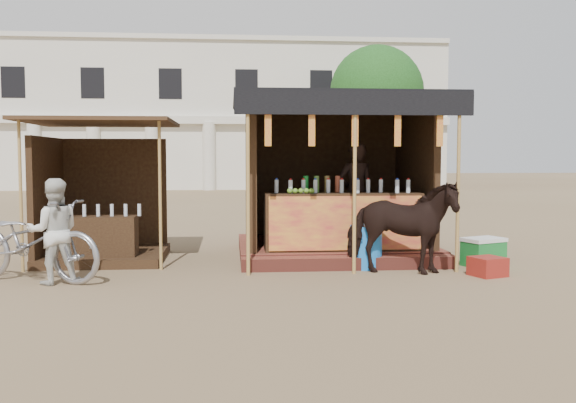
{
  "coord_description": "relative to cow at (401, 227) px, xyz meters",
  "views": [
    {
      "loc": [
        -0.85,
        -7.93,
        1.77
      ],
      "look_at": [
        0.0,
        1.6,
        1.1
      ],
      "focal_mm": 40.0,
      "sensor_mm": 36.0,
      "label": 1
    }
  ],
  "objects": [
    {
      "name": "motorbike",
      "position": [
        -5.37,
        -0.13,
        -0.13
      ],
      "size": [
        2.35,
        1.53,
        1.17
      ],
      "primitive_type": "imported",
      "rotation": [
        0.0,
        0.0,
        1.2
      ],
      "color": "#96969E",
      "rests_on": "ground"
    },
    {
      "name": "red_crate",
      "position": [
        1.24,
        -0.28,
        -0.57
      ],
      "size": [
        0.56,
        0.55,
        0.28
      ],
      "primitive_type": "cube",
      "rotation": [
        0.0,
        0.0,
        0.35
      ],
      "color": "maroon",
      "rests_on": "ground"
    },
    {
      "name": "tree",
      "position": [
        4.11,
        20.67,
        3.92
      ],
      "size": [
        4.5,
        4.4,
        7.0
      ],
      "color": "#382314",
      "rests_on": "ground"
    },
    {
      "name": "cow",
      "position": [
        0.0,
        0.0,
        0.0
      ],
      "size": [
        1.83,
        1.24,
        1.42
      ],
      "primitive_type": "imported",
      "rotation": [
        0.0,
        0.0,
        1.26
      ],
      "color": "black",
      "rests_on": "ground"
    },
    {
      "name": "ground",
      "position": [
        -1.7,
        -1.47,
        -0.71
      ],
      "size": [
        120.0,
        120.0,
        0.0
      ],
      "primitive_type": "plane",
      "color": "#846B4C",
      "rests_on": "ground"
    },
    {
      "name": "secondary_stall",
      "position": [
        -4.87,
        1.77,
        0.14
      ],
      "size": [
        2.4,
        2.4,
        2.38
      ],
      "color": "#3B2915",
      "rests_on": "ground"
    },
    {
      "name": "cooler",
      "position": [
        1.52,
        0.58,
        -0.48
      ],
      "size": [
        0.76,
        0.65,
        0.46
      ],
      "color": "#1A782E",
      "rests_on": "ground"
    },
    {
      "name": "main_stall",
      "position": [
        -0.67,
        1.89,
        0.32
      ],
      "size": [
        3.6,
        3.61,
        2.78
      ],
      "color": "brown",
      "rests_on": "ground"
    },
    {
      "name": "blue_barrel",
      "position": [
        -0.43,
        0.53,
        -0.37
      ],
      "size": [
        0.6,
        0.6,
        0.68
      ],
      "primitive_type": "cylinder",
      "rotation": [
        0.0,
        0.0,
        -0.22
      ],
      "color": "blue",
      "rests_on": "ground"
    },
    {
      "name": "bystander",
      "position": [
        -5.01,
        -0.31,
        0.03
      ],
      "size": [
        0.84,
        0.73,
        1.47
      ],
      "primitive_type": "imported",
      "rotation": [
        0.0,
        0.0,
        3.41
      ],
      "color": "silver",
      "rests_on": "ground"
    },
    {
      "name": "background_building",
      "position": [
        -3.7,
        28.48,
        3.27
      ],
      "size": [
        26.0,
        7.45,
        8.18
      ],
      "color": "silver",
      "rests_on": "ground"
    }
  ]
}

